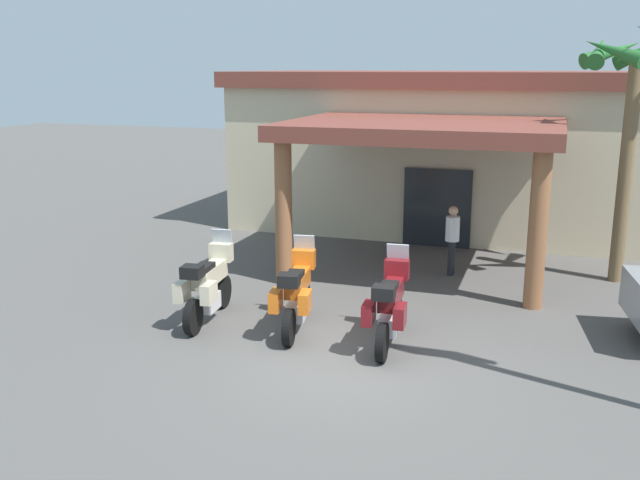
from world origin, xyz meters
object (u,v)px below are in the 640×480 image
Objects in this scene: motorcycle_orange at (296,294)px; motorcycle_cream at (207,286)px; motorcycle_maroon at (390,306)px; palm_tree_near_portico at (633,86)px; motel_building at (456,147)px; pedestrian at (452,235)px.

motorcycle_cream is at bearing 81.94° from motorcycle_orange.
motorcycle_cream is 1.00× the size of motorcycle_maroon.
palm_tree_near_portico is at bearing -57.52° from motorcycle_orange.
palm_tree_near_portico reaches higher than motel_building.
motel_building is 6.98m from palm_tree_near_portico.
motel_building reaches higher than motorcycle_maroon.
pedestrian is at bearing -82.35° from motel_building.
motorcycle_cream and motorcycle_maroon have the same top height.
motel_building is 5.99m from pedestrian.
pedestrian reaches higher than motorcycle_maroon.
motorcycle_cream is 0.39× the size of palm_tree_near_portico.
motel_building is at bearing -82.06° from pedestrian.
motel_building is at bearing -17.55° from motorcycle_orange.
palm_tree_near_portico is at bearing -40.59° from motorcycle_maroon.
palm_tree_near_portico reaches higher than pedestrian.
motorcycle_cream is 6.05m from pedestrian.
pedestrian is at bearing -168.00° from palm_tree_near_portico.
motorcycle_cream is 1.77m from motorcycle_orange.
motorcycle_maroon is at bearing -87.89° from motel_building.
motorcycle_maroon is at bearing -104.57° from motorcycle_orange.
motorcycle_maroon is (3.54, -0.03, 0.00)m from motorcycle_cream.
pedestrian is 0.29× the size of palm_tree_near_portico.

